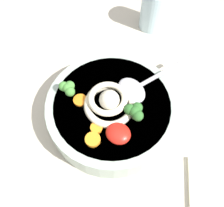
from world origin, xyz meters
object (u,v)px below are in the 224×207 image
(soup_bowl, at_px, (112,110))
(soup_spoon, at_px, (138,87))
(noodle_pile, at_px, (109,102))
(drinking_glass, at_px, (154,9))

(soup_bowl, bearing_deg, soup_spoon, -114.57)
(noodle_pile, bearing_deg, soup_spoon, -114.03)
(soup_bowl, distance_m, drinking_glass, 0.28)
(soup_spoon, bearing_deg, drinking_glass, 44.20)
(noodle_pile, height_order, soup_spoon, noodle_pile)
(soup_spoon, relative_size, drinking_glass, 1.75)
(noodle_pile, bearing_deg, soup_bowl, -109.53)
(noodle_pile, relative_size, drinking_glass, 1.04)
(soup_bowl, relative_size, soup_spoon, 1.43)
(noodle_pile, xyz_separation_m, soup_spoon, (-0.03, -0.06, -0.00))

